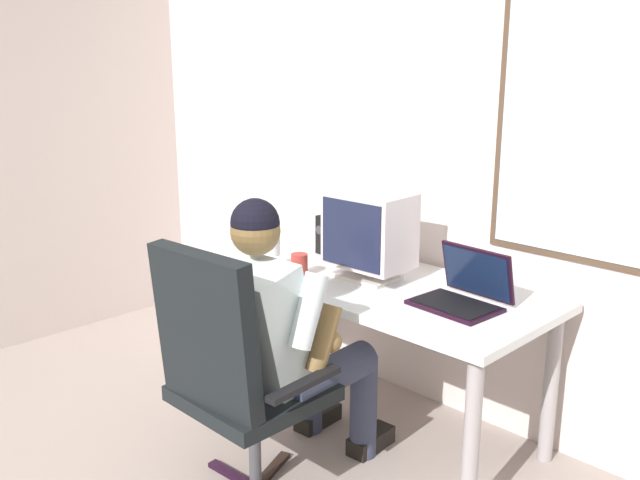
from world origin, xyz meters
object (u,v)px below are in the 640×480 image
Objects in this scene: desk at (377,300)px; wine_glass at (272,248)px; desk_speaker at (325,234)px; crt_monitor at (370,231)px; office_chair at (230,367)px; laptop at (465,290)px; person_seated at (283,335)px; coffee_mug at (299,265)px.

desk is 0.57m from wine_glass.
desk_speaker reaches higher than wine_glass.
wine_glass is (-0.44, -0.20, -0.13)m from crt_monitor.
office_chair reaches higher than wine_glass.
crt_monitor is 2.69× the size of wine_glass.
wine_glass is (-0.49, -0.21, 0.19)m from desk.
desk is at bearing -177.52° from laptop.
person_seated reaches higher than crt_monitor.
person_seated is 3.01× the size of crt_monitor.
laptop reaches higher than coffee_mug.
crt_monitor reaches higher than desk_speaker.
person_seated reaches higher than desk_speaker.
office_chair is 7.12× the size of wine_glass.
wine_glass is 1.42× the size of coffee_mug.
office_chair is 1.01m from laptop.
laptop is (0.45, 0.88, 0.20)m from office_chair.
coffee_mug is at bearing 128.60° from person_seated.
crt_monitor reaches higher than desk.
crt_monitor is (-0.04, 0.57, 0.32)m from person_seated.
person_seated is at bearing -37.31° from wine_glass.
office_chair reaches higher than desk_speaker.
desk_speaker is at bearing 116.08° from office_chair.
laptop is 1.80× the size of desk_speaker.
person_seated is 6.11× the size of desk_speaker.
office_chair is at bearing -86.85° from person_seated.
wine_glass is at bearing -157.22° from desk.
desk is 15.05× the size of coffee_mug.
coffee_mug is (-0.30, 0.38, 0.15)m from person_seated.
desk_speaker reaches higher than coffee_mug.
crt_monitor is 0.50m from desk_speaker.
office_chair is 0.76m from coffee_mug.
crt_monitor reaches higher than office_chair.
person_seated reaches higher than coffee_mug.
person_seated is at bearing 93.15° from office_chair.
desk is 0.86m from office_chair.
crt_monitor reaches higher than laptop.
laptop is (0.50, 0.03, -0.17)m from crt_monitor.
office_chair is at bearing -86.40° from crt_monitor.
desk_speaker is (-0.49, 0.74, 0.20)m from person_seated.
wine_glass is (-0.94, -0.23, 0.04)m from laptop.
crt_monitor is at bearing 93.60° from office_chair.
desk_speaker is (-0.95, 0.15, 0.04)m from laptop.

